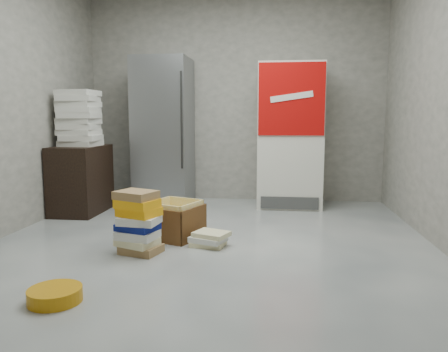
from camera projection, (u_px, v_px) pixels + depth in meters
ground at (205, 253)px, 3.68m from camera, size 5.00×5.00×0.00m
room_shell at (204, 33)px, 3.44m from camera, size 4.04×5.04×2.82m
steel_fridge at (164, 132)px, 5.75m from camera, size 0.70×0.72×1.90m
coke_cooler at (290, 136)px, 5.56m from camera, size 0.80×0.73×1.80m
wood_shelf at (81, 179)px, 5.21m from camera, size 0.50×0.80×0.80m
supply_box_stack at (79, 118)px, 5.11m from camera, size 0.45×0.44×0.65m
phonebook_stack_main at (138, 222)px, 3.65m from camera, size 0.41×0.36×0.53m
phonebook_stack_side at (209, 239)px, 3.87m from camera, size 0.38×0.32×0.13m
cardboard_box at (175, 223)px, 4.13m from camera, size 0.57×0.57×0.35m
bucket_lid at (55, 295)px, 2.70m from camera, size 0.41×0.41×0.09m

